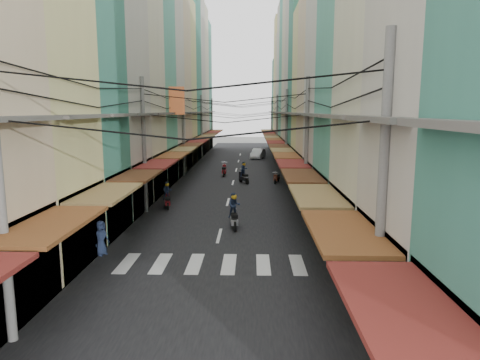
% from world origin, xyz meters
% --- Properties ---
extents(ground, '(160.00, 160.00, 0.00)m').
position_xyz_m(ground, '(0.00, 0.00, 0.00)').
color(ground, slate).
rests_on(ground, ground).
extents(road, '(10.00, 80.00, 0.02)m').
position_xyz_m(road, '(0.00, 20.00, 0.01)').
color(road, black).
rests_on(road, ground).
extents(sidewalk_left, '(3.00, 80.00, 0.06)m').
position_xyz_m(sidewalk_left, '(-6.50, 20.00, 0.03)').
color(sidewalk_left, slate).
rests_on(sidewalk_left, ground).
extents(sidewalk_right, '(3.00, 80.00, 0.06)m').
position_xyz_m(sidewalk_right, '(6.50, 20.00, 0.03)').
color(sidewalk_right, slate).
rests_on(sidewalk_right, ground).
extents(crosswalk, '(7.55, 2.40, 0.01)m').
position_xyz_m(crosswalk, '(-0.00, -6.00, 0.03)').
color(crosswalk, silver).
rests_on(crosswalk, ground).
extents(building_row_left, '(7.80, 67.67, 23.70)m').
position_xyz_m(building_row_left, '(-7.92, 16.56, 9.78)').
color(building_row_left, beige).
rests_on(building_row_left, ground).
extents(building_row_right, '(7.80, 68.98, 22.59)m').
position_xyz_m(building_row_right, '(7.92, 16.45, 9.41)').
color(building_row_right, '#3B8370').
rests_on(building_row_right, ground).
extents(utility_poles, '(10.20, 66.13, 8.20)m').
position_xyz_m(utility_poles, '(0.00, 15.01, 6.59)').
color(utility_poles, slate).
rests_on(utility_poles, ground).
extents(white_car, '(4.87, 2.73, 1.62)m').
position_xyz_m(white_car, '(2.45, 33.11, 0.00)').
color(white_car, white).
rests_on(white_car, ground).
extents(bicycle, '(1.84, 1.06, 1.19)m').
position_xyz_m(bicycle, '(6.65, 1.60, 0.00)').
color(bicycle, black).
rests_on(bicycle, ground).
extents(moving_scooters, '(8.00, 20.44, 1.91)m').
position_xyz_m(moving_scooters, '(-0.20, 8.25, 0.55)').
color(moving_scooters, black).
rests_on(moving_scooters, ground).
extents(parked_scooters, '(12.81, 13.86, 0.98)m').
position_xyz_m(parked_scooters, '(4.78, -3.88, 0.45)').
color(parked_scooters, black).
rests_on(parked_scooters, ground).
extents(pedestrians, '(12.77, 21.80, 2.17)m').
position_xyz_m(pedestrians, '(-4.76, 2.54, 1.02)').
color(pedestrians, '#28222D').
rests_on(pedestrians, ground).
extents(market_umbrella, '(2.28, 2.28, 2.40)m').
position_xyz_m(market_umbrella, '(7.20, -1.07, 2.12)').
color(market_umbrella, '#B2B2B7').
rests_on(market_umbrella, ground).
extents(traffic_sign, '(0.10, 0.71, 3.22)m').
position_xyz_m(traffic_sign, '(5.53, -4.71, 2.38)').
color(traffic_sign, slate).
rests_on(traffic_sign, ground).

